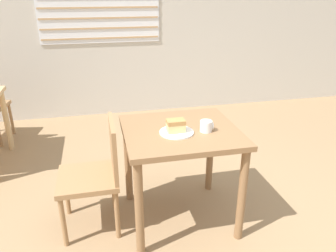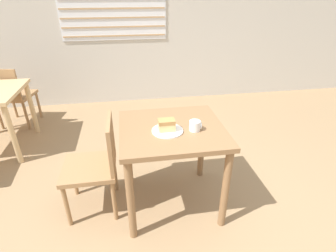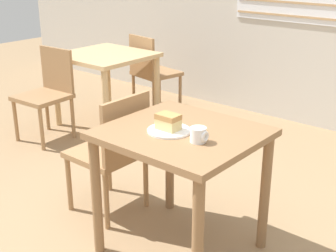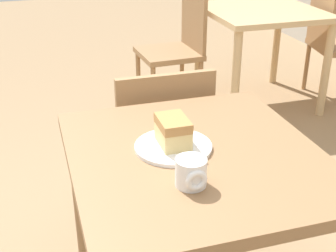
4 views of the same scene
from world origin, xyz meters
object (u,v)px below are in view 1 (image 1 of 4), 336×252
Objects in this scene: dining_table_near at (180,146)px; chair_near_window at (97,172)px; plate at (177,132)px; coffee_mug at (207,126)px; cake_slice at (176,126)px.

chair_near_window is (-0.63, 0.05, -0.17)m from dining_table_near.
plate is at bearing 79.14° from chair_near_window.
plate is 0.22m from coffee_mug.
plate is 0.05m from cake_slice.
coffee_mug reaches higher than dining_table_near.
plate is 1.91× the size of cake_slice.
coffee_mug is at bearing -24.12° from dining_table_near.
dining_table_near is 0.97× the size of chair_near_window.
plate is at bearing 175.54° from coffee_mug.
coffee_mug is at bearing -4.46° from plate.
chair_near_window is 0.69m from cake_slice.
chair_near_window reaches higher than dining_table_near.
cake_slice is at bearing 172.56° from plate.
cake_slice is 1.35× the size of coffee_mug.
plate is at bearing -7.44° from cake_slice.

